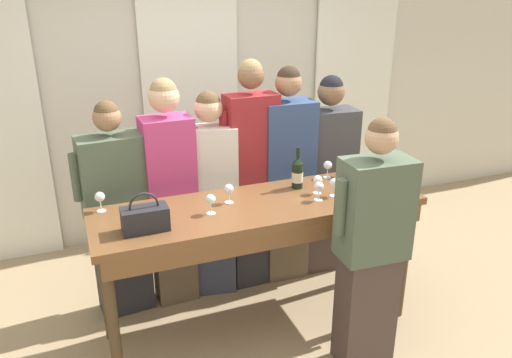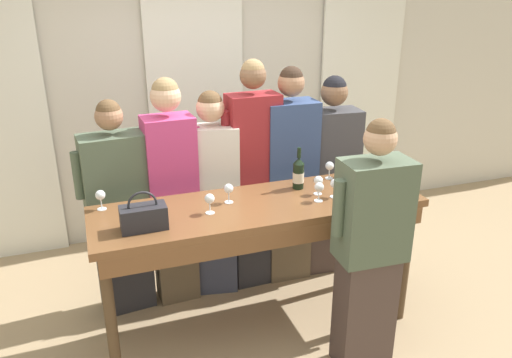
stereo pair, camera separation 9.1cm
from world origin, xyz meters
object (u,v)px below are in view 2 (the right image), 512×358
(wine_glass_front_mid, at_px, (343,165))
(wine_glass_center_left, at_px, (335,184))
(host_pouring, at_px, (370,250))
(guest_navy_coat, at_px, (289,176))
(wine_glass_back_right, at_px, (319,188))
(wine_bottle, at_px, (298,174))
(wine_glass_back_left, at_px, (330,167))
(guest_pink_top, at_px, (172,191))
(wine_glass_front_left, at_px, (100,196))
(guest_striped_shirt, at_px, (253,175))
(guest_beige_cap, at_px, (330,176))
(wine_glass_back_mid, at_px, (210,200))
(wine_glass_center_right, at_px, (229,189))
(wine_glass_center_mid, at_px, (318,181))
(wine_glass_front_right, at_px, (379,186))
(guest_olive_jacket, at_px, (119,210))
(potted_plant, at_px, (347,184))
(guest_cream_sweater, at_px, (213,193))
(tasting_bar, at_px, (261,221))
(handbag, at_px, (144,217))

(wine_glass_front_mid, xyz_separation_m, wine_glass_center_left, (-0.25, -0.33, -0.00))
(wine_glass_front_mid, distance_m, host_pouring, 0.90)
(guest_navy_coat, bearing_deg, wine_glass_back_right, -96.50)
(wine_bottle, bearing_deg, wine_glass_back_left, 18.04)
(wine_glass_front_mid, relative_size, guest_pink_top, 0.08)
(wine_bottle, relative_size, wine_glass_front_mid, 2.28)
(wine_glass_front_left, relative_size, guest_striped_shirt, 0.07)
(guest_navy_coat, distance_m, guest_beige_cap, 0.38)
(wine_glass_back_right, bearing_deg, wine_glass_back_mid, 175.37)
(wine_glass_center_right, height_order, guest_navy_coat, guest_navy_coat)
(wine_glass_center_mid, xyz_separation_m, wine_glass_back_right, (-0.05, -0.11, 0.00))
(wine_glass_center_mid, distance_m, guest_pink_top, 1.11)
(wine_glass_center_mid, distance_m, wine_glass_back_mid, 0.80)
(wine_glass_center_left, xyz_separation_m, guest_pink_top, (-1.01, 0.67, -0.17))
(wine_glass_back_left, relative_size, guest_navy_coat, 0.07)
(wine_glass_front_right, height_order, wine_glass_back_left, same)
(wine_bottle, relative_size, wine_glass_back_left, 2.28)
(wine_glass_front_right, height_order, guest_olive_jacket, guest_olive_jacket)
(wine_glass_center_mid, xyz_separation_m, potted_plant, (1.11, 1.47, -0.72))
(guest_cream_sweater, xyz_separation_m, potted_plant, (1.72, 0.89, -0.49))
(guest_cream_sweater, bearing_deg, potted_plant, 27.41)
(guest_navy_coat, bearing_deg, guest_olive_jacket, -180.00)
(guest_pink_top, relative_size, guest_beige_cap, 1.04)
(wine_glass_back_right, height_order, guest_navy_coat, guest_navy_coat)
(wine_glass_center_mid, distance_m, guest_cream_sweater, 0.87)
(wine_glass_front_mid, xyz_separation_m, guest_beige_cap, (0.07, 0.34, -0.22))
(wine_glass_back_mid, height_order, guest_pink_top, guest_pink_top)
(wine_glass_front_right, bearing_deg, wine_bottle, 140.65)
(wine_glass_center_right, height_order, wine_glass_back_mid, same)
(tasting_bar, distance_m, wine_glass_back_left, 0.75)
(wine_glass_back_left, xyz_separation_m, guest_navy_coat, (-0.19, 0.34, -0.17))
(handbag, distance_m, wine_glass_center_left, 1.31)
(potted_plant, bearing_deg, guest_pink_top, -156.38)
(guest_pink_top, distance_m, host_pouring, 1.54)
(tasting_bar, xyz_separation_m, guest_cream_sweater, (-0.17, 0.62, -0.02))
(guest_cream_sweater, xyz_separation_m, guest_beige_cap, (1.01, -0.00, 0.01))
(wine_glass_center_left, relative_size, guest_navy_coat, 0.07)
(wine_glass_front_left, xyz_separation_m, wine_glass_center_left, (1.53, -0.33, 0.00))
(wine_bottle, xyz_separation_m, wine_glass_back_left, (0.30, 0.10, -0.02))
(wine_glass_center_left, distance_m, guest_cream_sweater, 0.99)
(wine_glass_back_mid, relative_size, guest_beige_cap, 0.08)
(wine_glass_center_mid, bearing_deg, guest_pink_top, 147.92)
(handbag, xyz_separation_m, wine_glass_front_right, (1.58, -0.08, 0.02))
(tasting_bar, height_order, guest_olive_jacket, guest_olive_jacket)
(wine_glass_center_right, relative_size, guest_pink_top, 0.08)
(wine_glass_front_left, xyz_separation_m, wine_glass_back_mid, (0.65, -0.30, 0.00))
(wine_glass_back_left, relative_size, wine_glass_back_right, 1.00)
(wine_bottle, relative_size, wine_glass_front_left, 2.28)
(wine_glass_back_right, relative_size, potted_plant, 0.20)
(guest_striped_shirt, bearing_deg, guest_cream_sweater, 180.00)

